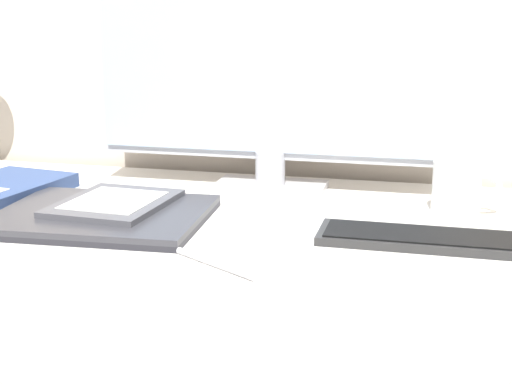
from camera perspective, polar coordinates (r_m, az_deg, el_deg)
The scene contains 6 objects.
monitor at distance 1.25m, azimuth 1.27°, elevation 9.90°, with size 0.65×0.11×0.41m.
keyboard at distance 1.02m, azimuth 13.36°, elevation -3.64°, with size 0.29×0.10×0.01m.
laptop at distance 1.11m, azimuth -12.15°, elevation -1.88°, with size 0.32×0.26×0.02m.
ereader at distance 1.13m, azimuth -11.27°, elevation -0.86°, with size 0.17×0.20×0.01m.
coffee_mug at distance 1.17m, azimuth 15.87°, elevation 0.31°, with size 0.11×0.08×0.08m.
pen at distance 0.90m, azimuth -3.34°, elevation -5.72°, with size 0.13×0.08×0.01m.
Camera 1 is at (0.27, -0.80, 1.03)m, focal length 50.00 mm.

